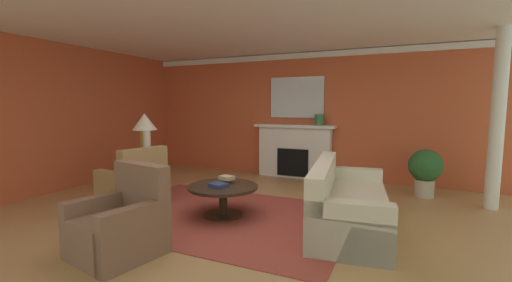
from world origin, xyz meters
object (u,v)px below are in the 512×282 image
Objects in this scene: fireplace at (294,152)px; sofa at (346,205)px; vase_mantel_right at (319,120)px; armchair_near_window at (133,187)px; vase_on_side_table at (147,144)px; table_lamp at (145,126)px; side_table at (146,171)px; mantel_mirror at (297,97)px; potted_plant at (425,169)px; armchair_facing_fireplace at (121,226)px; coffee_table at (223,193)px.

fireplace is 3.08m from sofa.
fireplace is at bearing 174.87° from vase_mantel_right.
vase_on_side_table is at bearing 113.62° from armchair_near_window.
table_lamp is at bearing -131.93° from fireplace.
vase_on_side_table reaches higher than sofa.
vase_mantel_right reaches higher than armchair_near_window.
table_lamp is at bearing -90.00° from side_table.
mantel_mirror is (-0.00, 0.12, 1.21)m from fireplace.
potted_plant is at bearing 64.05° from sofa.
fireplace reaches higher than side_table.
armchair_near_window is (-3.22, -0.44, 0.01)m from sofa.
sofa is at bearing -3.25° from vase_on_side_table.
mantel_mirror is at bearing 49.50° from side_table.
armchair_near_window is 1.77m from armchair_facing_fireplace.
side_table is (-3.65, 0.32, 0.10)m from sofa.
vase_on_side_table is (-2.50, -2.40, -0.37)m from vase_mantel_right.
armchair_near_window is 2.15× the size of vase_on_side_table.
sofa is 3.25m from armchair_near_window.
mantel_mirror is at bearing 83.44° from armchair_facing_fireplace.
sofa is 2.93× the size of table_lamp.
armchair_near_window is 4.06× the size of vase_mantel_right.
table_lamp is at bearing 119.51° from armchair_near_window.
vase_mantel_right is at bearing -17.18° from mantel_mirror.
table_lamp reaches higher than coffee_table.
potted_plant reaches higher than side_table.
armchair_near_window is at bearing -118.33° from fireplace.
armchair_facing_fireplace is (-0.52, -4.56, -1.46)m from mantel_mirror.
table_lamp is (-0.43, 0.76, 0.92)m from armchair_near_window.
mantel_mirror is 1.21× the size of coffee_table.
armchair_facing_fireplace is (1.14, -1.35, 0.00)m from armchair_near_window.
side_table is 0.82m from table_lamp.
fireplace reaches higher than armchair_near_window.
armchair_facing_fireplace reaches higher than sofa.
vase_mantel_right is (0.55, -0.17, -0.48)m from mantel_mirror.
armchair_facing_fireplace is 0.95× the size of coffee_table.
table_lamp reaches higher than potted_plant.
vase_mantel_right is at bearing -5.13° from fireplace.
potted_plant is (2.70, 2.34, 0.16)m from coffee_table.
fireplace is 1.80× the size of coffee_table.
coffee_table is 1.95m from vase_on_side_table.
side_table is 0.56m from vase_on_side_table.
vase_mantel_right reaches higher than armchair_facing_fireplace.
armchair_facing_fireplace is 4.95m from potted_plant.
side_table is at bearing -131.93° from fireplace.
vase_mantel_right reaches higher than vase_on_side_table.
sofa reaches higher than coffee_table.
table_lamp is at bearing 175.01° from sofa.
armchair_facing_fireplace is (-0.52, -4.44, -0.25)m from fireplace.
armchair_facing_fireplace is at bearing -96.74° from fireplace.
table_lamp reaches higher than side_table.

